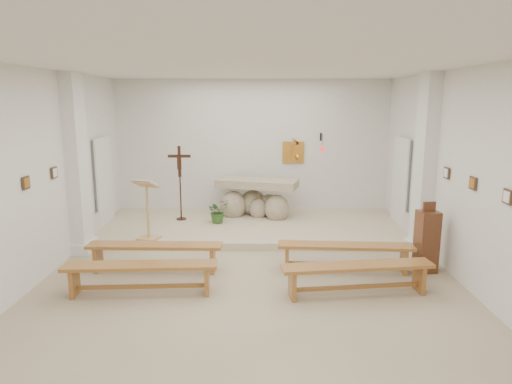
{
  "coord_description": "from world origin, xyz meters",
  "views": [
    {
      "loc": [
        0.14,
        -6.75,
        3.0
      ],
      "look_at": [
        0.1,
        1.6,
        1.29
      ],
      "focal_mm": 32.0,
      "sensor_mm": 36.0,
      "label": 1
    }
  ],
  "objects_px": {
    "altar": "(256,201)",
    "donation_pedestal": "(427,241)",
    "bench_left_second": "(141,272)",
    "bench_left_front": "(155,251)",
    "lectern": "(147,210)",
    "bench_right_second": "(357,272)",
    "crucifix_stand": "(180,178)",
    "bench_right_front": "(345,251)"
  },
  "relations": [
    {
      "from": "altar",
      "to": "donation_pedestal",
      "type": "relative_size",
      "value": 1.65
    },
    {
      "from": "altar",
      "to": "bench_left_second",
      "type": "relative_size",
      "value": 0.88
    },
    {
      "from": "altar",
      "to": "bench_left_front",
      "type": "bearing_deg",
      "value": -102.66
    },
    {
      "from": "lectern",
      "to": "bench_right_second",
      "type": "bearing_deg",
      "value": -12.35
    },
    {
      "from": "crucifix_stand",
      "to": "bench_left_second",
      "type": "relative_size",
      "value": 0.74
    },
    {
      "from": "bench_left_front",
      "to": "bench_right_second",
      "type": "bearing_deg",
      "value": -15.25
    },
    {
      "from": "bench_right_front",
      "to": "bench_left_second",
      "type": "height_order",
      "value": "same"
    },
    {
      "from": "crucifix_stand",
      "to": "bench_right_front",
      "type": "xyz_separation_m",
      "value": [
        3.39,
        -2.97,
        -0.8
      ]
    },
    {
      "from": "bench_left_second",
      "to": "bench_right_second",
      "type": "xyz_separation_m",
      "value": [
        3.35,
        0.0,
        0.0
      ]
    },
    {
      "from": "bench_left_front",
      "to": "crucifix_stand",
      "type": "bearing_deg",
      "value": 91.79
    },
    {
      "from": "altar",
      "to": "lectern",
      "type": "relative_size",
      "value": 1.63
    },
    {
      "from": "altar",
      "to": "crucifix_stand",
      "type": "distance_m",
      "value": 1.95
    },
    {
      "from": "donation_pedestal",
      "to": "bench_right_front",
      "type": "xyz_separation_m",
      "value": [
        -1.42,
        -0.02,
        -0.18
      ]
    },
    {
      "from": "bench_left_second",
      "to": "lectern",
      "type": "bearing_deg",
      "value": 97.61
    },
    {
      "from": "bench_right_front",
      "to": "bench_right_second",
      "type": "bearing_deg",
      "value": -86.39
    },
    {
      "from": "donation_pedestal",
      "to": "bench_right_front",
      "type": "relative_size",
      "value": 0.53
    },
    {
      "from": "bench_right_front",
      "to": "bench_right_second",
      "type": "xyz_separation_m",
      "value": [
        -0.0,
        -0.99,
        0.0
      ]
    },
    {
      "from": "bench_left_front",
      "to": "bench_right_second",
      "type": "height_order",
      "value": "same"
    },
    {
      "from": "lectern",
      "to": "donation_pedestal",
      "type": "height_order",
      "value": "lectern"
    },
    {
      "from": "donation_pedestal",
      "to": "bench_left_second",
      "type": "bearing_deg",
      "value": -174.89
    },
    {
      "from": "bench_right_front",
      "to": "bench_right_second",
      "type": "relative_size",
      "value": 1.0
    },
    {
      "from": "lectern",
      "to": "bench_left_second",
      "type": "xyz_separation_m",
      "value": [
        0.45,
        -2.38,
        -0.41
      ]
    },
    {
      "from": "lectern",
      "to": "bench_left_second",
      "type": "relative_size",
      "value": 0.54
    },
    {
      "from": "donation_pedestal",
      "to": "bench_left_front",
      "type": "distance_m",
      "value": 4.78
    },
    {
      "from": "altar",
      "to": "crucifix_stand",
      "type": "xyz_separation_m",
      "value": [
        -1.81,
        -0.35,
        0.64
      ]
    },
    {
      "from": "bench_left_second",
      "to": "bench_right_second",
      "type": "distance_m",
      "value": 3.35
    },
    {
      "from": "altar",
      "to": "bench_left_second",
      "type": "xyz_separation_m",
      "value": [
        -1.77,
        -4.32,
        -0.16
      ]
    },
    {
      "from": "crucifix_stand",
      "to": "bench_right_front",
      "type": "bearing_deg",
      "value": -40.32
    },
    {
      "from": "altar",
      "to": "bench_left_front",
      "type": "xyz_separation_m",
      "value": [
        -1.77,
        -3.33,
        -0.16
      ]
    },
    {
      "from": "donation_pedestal",
      "to": "bench_right_second",
      "type": "distance_m",
      "value": 1.75
    },
    {
      "from": "crucifix_stand",
      "to": "bench_left_second",
      "type": "xyz_separation_m",
      "value": [
        0.03,
        -3.96,
        -0.8
      ]
    },
    {
      "from": "altar",
      "to": "bench_right_second",
      "type": "bearing_deg",
      "value": -54.5
    },
    {
      "from": "bench_left_front",
      "to": "lectern",
      "type": "bearing_deg",
      "value": 109.02
    },
    {
      "from": "donation_pedestal",
      "to": "bench_right_second",
      "type": "bearing_deg",
      "value": -151.48
    },
    {
      "from": "bench_left_front",
      "to": "bench_left_second",
      "type": "bearing_deg",
      "value": -88.82
    },
    {
      "from": "bench_right_front",
      "to": "bench_right_second",
      "type": "height_order",
      "value": "same"
    },
    {
      "from": "crucifix_stand",
      "to": "donation_pedestal",
      "type": "xyz_separation_m",
      "value": [
        4.81,
        -2.95,
        -0.62
      ]
    },
    {
      "from": "donation_pedestal",
      "to": "bench_left_second",
      "type": "distance_m",
      "value": 4.89
    },
    {
      "from": "crucifix_stand",
      "to": "bench_right_second",
      "type": "xyz_separation_m",
      "value": [
        3.39,
        -3.96,
        -0.8
      ]
    },
    {
      "from": "bench_right_front",
      "to": "crucifix_stand",
      "type": "bearing_deg",
      "value": 142.31
    },
    {
      "from": "donation_pedestal",
      "to": "bench_left_front",
      "type": "bearing_deg",
      "value": 173.42
    },
    {
      "from": "donation_pedestal",
      "to": "lectern",
      "type": "bearing_deg",
      "value": 158.49
    }
  ]
}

